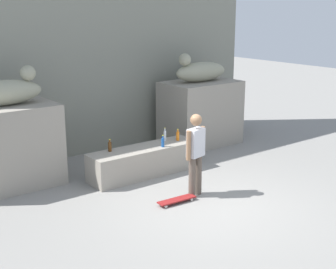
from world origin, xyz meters
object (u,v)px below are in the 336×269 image
object	(u,v)px
skater	(196,151)
skateboard	(177,200)
statue_reclining_right	(200,71)
bottle_blue	(163,142)
bottle_orange	(178,136)
bottle_clear	(165,135)
bottle_brown	(110,146)
statue_reclining_left	(4,92)

from	to	relation	value
skater	skateboard	bearing A→B (deg)	-3.12
statue_reclining_right	bottle_blue	size ratio (longest dim) A/B	5.91
statue_reclining_right	skateboard	world-z (taller)	statue_reclining_right
bottle_orange	bottle_clear	bearing A→B (deg)	149.48
statue_reclining_right	bottle_clear	size ratio (longest dim) A/B	5.16
statue_reclining_right	skater	world-z (taller)	statue_reclining_right
skater	bottle_blue	size ratio (longest dim) A/B	6.14
statue_reclining_right	bottle_orange	xyz separation A→B (m)	(-1.66, -1.16, -1.26)
skateboard	bottle_orange	xyz separation A→B (m)	(1.37, 1.72, 0.68)
bottle_orange	bottle_brown	world-z (taller)	bottle_brown
bottle_brown	bottle_clear	distance (m)	1.45
statue_reclining_left	bottle_clear	xyz separation A→B (m)	(3.30, -1.00, -1.24)
skateboard	bottle_clear	bearing A→B (deg)	-117.54
statue_reclining_right	bottle_orange	world-z (taller)	statue_reclining_right
bottle_clear	bottle_brown	bearing A→B (deg)	178.31
skateboard	bottle_orange	size ratio (longest dim) A/B	2.99
statue_reclining_left	bottle_clear	world-z (taller)	statue_reclining_left
bottle_orange	bottle_brown	distance (m)	1.73
bottle_orange	skateboard	bearing A→B (deg)	-128.65
skateboard	bottle_brown	distance (m)	2.06
bottle_blue	bottle_clear	bearing A→B (deg)	48.20
skateboard	bottle_blue	bearing A→B (deg)	-114.22
statue_reclining_left	bottle_blue	xyz separation A→B (m)	(2.96, -1.38, -1.26)
skater	skateboard	distance (m)	1.01
bottle_orange	statue_reclining_right	bearing A→B (deg)	34.95
statue_reclining_left	bottle_clear	bearing A→B (deg)	-15.28
statue_reclining_right	skateboard	distance (m)	4.61
skateboard	bottle_brown	xyz separation A→B (m)	(-0.34, 1.92, 0.68)
bottle_orange	bottle_clear	distance (m)	0.30
skateboard	statue_reclining_left	bearing A→B (deg)	-49.60
bottle_brown	bottle_clear	size ratio (longest dim) A/B	0.88
skater	bottle_blue	world-z (taller)	skater
skater	bottle_orange	bearing A→B (deg)	-129.54
bottle_blue	bottle_brown	bearing A→B (deg)	159.32
bottle_orange	bottle_blue	bearing A→B (deg)	-159.59
bottle_blue	bottle_brown	distance (m)	1.19
statue_reclining_left	bottle_orange	xyz separation A→B (m)	(3.56, -1.16, -1.26)
skateboard	statue_reclining_right	bearing A→B (deg)	-133.34
bottle_brown	skateboard	bearing A→B (deg)	-79.94
statue_reclining_left	bottle_brown	size ratio (longest dim) A/B	5.90
bottle_brown	statue_reclining_right	bearing A→B (deg)	15.90
skater	bottle_brown	distance (m)	2.03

